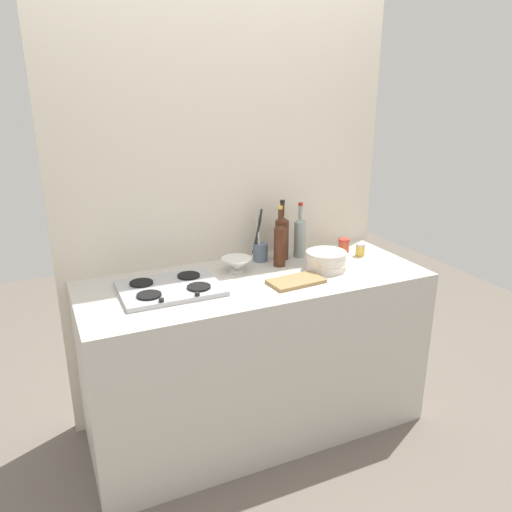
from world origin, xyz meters
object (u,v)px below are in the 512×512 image
(wine_bottle_mid_left, at_px, (280,244))
(utensil_crock, at_px, (260,249))
(mixing_bowl, at_px, (237,264))
(wine_bottle_mid_right, at_px, (300,236))
(condiment_jar_rear, at_px, (360,250))
(cutting_board, at_px, (296,281))
(plate_stack, at_px, (326,260))
(condiment_jar_front, at_px, (344,245))
(stovetop_hob, at_px, (170,288))
(wine_bottle_leftmost, at_px, (282,237))

(wine_bottle_mid_left, xyz_separation_m, utensil_crock, (-0.06, 0.12, -0.06))
(mixing_bowl, height_order, utensil_crock, utensil_crock)
(wine_bottle_mid_right, bearing_deg, mixing_bowl, -168.96)
(condiment_jar_rear, bearing_deg, utensil_crock, 164.50)
(utensil_crock, xyz_separation_m, cutting_board, (0.02, -0.38, -0.06))
(wine_bottle_mid_right, bearing_deg, cutting_board, -121.22)
(condiment_jar_rear, distance_m, cutting_board, 0.59)
(plate_stack, height_order, mixing_bowl, plate_stack)
(wine_bottle_mid_left, xyz_separation_m, condiment_jar_rear, (0.51, -0.04, -0.09))
(wine_bottle_mid_right, bearing_deg, plate_stack, -83.83)
(condiment_jar_front, bearing_deg, stovetop_hob, -171.91)
(stovetop_hob, xyz_separation_m, cutting_board, (0.60, -0.16, -0.00))
(condiment_jar_front, height_order, condiment_jar_rear, condiment_jar_front)
(stovetop_hob, distance_m, plate_stack, 0.85)
(wine_bottle_mid_right, distance_m, condiment_jar_rear, 0.37)
(utensil_crock, height_order, condiment_jar_rear, utensil_crock)
(mixing_bowl, bearing_deg, stovetop_hob, -164.55)
(condiment_jar_rear, bearing_deg, plate_stack, -159.72)
(wine_bottle_mid_left, xyz_separation_m, condiment_jar_front, (0.46, 0.06, -0.09))
(mixing_bowl, relative_size, condiment_jar_rear, 2.29)
(wine_bottle_mid_right, distance_m, utensil_crock, 0.25)
(utensil_crock, bearing_deg, cutting_board, -86.31)
(plate_stack, distance_m, cutting_board, 0.27)
(plate_stack, height_order, condiment_jar_rear, plate_stack)
(wine_bottle_mid_left, height_order, mixing_bowl, wine_bottle_mid_left)
(mixing_bowl, bearing_deg, cutting_board, -52.59)
(stovetop_hob, bearing_deg, wine_bottle_mid_left, 8.59)
(mixing_bowl, bearing_deg, wine_bottle_mid_right, 11.04)
(stovetop_hob, xyz_separation_m, wine_bottle_mid_right, (0.82, 0.19, 0.11))
(utensil_crock, bearing_deg, mixing_bowl, -150.19)
(condiment_jar_front, relative_size, cutting_board, 0.29)
(stovetop_hob, distance_m, condiment_jar_front, 1.12)
(stovetop_hob, relative_size, condiment_jar_front, 5.95)
(plate_stack, relative_size, condiment_jar_front, 2.77)
(utensil_crock, distance_m, condiment_jar_front, 0.53)
(wine_bottle_leftmost, xyz_separation_m, utensil_crock, (-0.13, 0.02, -0.06))
(stovetop_hob, relative_size, wine_bottle_mid_left, 1.43)
(stovetop_hob, bearing_deg, mixing_bowl, 15.45)
(wine_bottle_leftmost, relative_size, mixing_bowl, 2.07)
(plate_stack, relative_size, mixing_bowl, 1.35)
(condiment_jar_front, bearing_deg, wine_bottle_leftmost, 174.34)
(stovetop_hob, bearing_deg, plate_stack, -3.73)
(mixing_bowl, distance_m, condiment_jar_front, 0.71)
(wine_bottle_leftmost, height_order, wine_bottle_mid_right, wine_bottle_leftmost)
(plate_stack, height_order, condiment_jar_front, plate_stack)
(condiment_jar_rear, bearing_deg, condiment_jar_front, 115.39)
(condiment_jar_rear, bearing_deg, mixing_bowl, 176.04)
(stovetop_hob, xyz_separation_m, condiment_jar_rear, (1.15, 0.06, 0.02))
(plate_stack, xyz_separation_m, mixing_bowl, (-0.45, 0.16, -0.01))
(wine_bottle_mid_left, relative_size, utensil_crock, 1.10)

